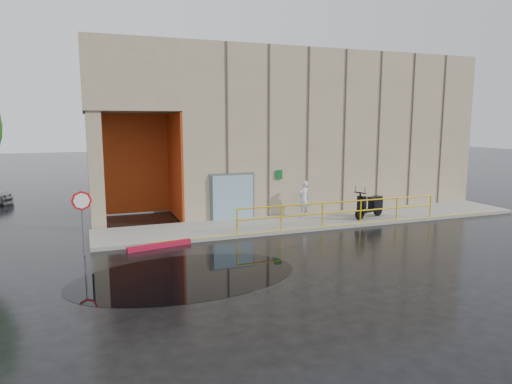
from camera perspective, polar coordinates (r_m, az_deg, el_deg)
ground at (r=15.54m, az=3.07°, el=-8.29°), size 120.00×120.00×0.00m
sidewalk at (r=21.14m, az=8.16°, el=-3.53°), size 20.00×3.00×0.15m
building at (r=26.96m, az=3.77°, el=8.04°), size 20.00×10.17×8.00m
guardrail at (r=20.00m, az=10.68°, el=-2.54°), size 9.56×0.06×1.03m
person at (r=21.48m, az=5.99°, el=-0.81°), size 0.72×0.60×1.68m
scooter at (r=21.65m, az=14.06°, el=-0.84°), size 2.03×1.27×1.53m
stop_sign at (r=16.54m, az=-20.93°, el=-1.87°), size 0.68×0.12×2.25m
red_curb at (r=17.09m, az=-11.94°, el=-6.56°), size 2.39×0.66×0.18m
puddle at (r=13.96m, az=-8.81°, el=-10.37°), size 7.03×4.53×0.01m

